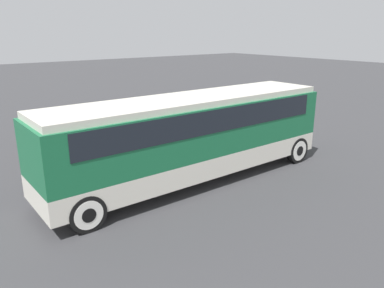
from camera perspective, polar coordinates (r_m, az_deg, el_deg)
name	(u,v)px	position (r m, az deg, el deg)	size (l,w,h in m)	color
ground_plane	(192,180)	(14.46, 0.00, -5.54)	(120.00, 120.00, 0.00)	#38383A
tour_bus	(194,131)	(13.89, 0.32, 2.06)	(11.52, 2.67, 3.24)	silver
parked_car_near	(186,110)	(23.82, -0.85, 5.21)	(4.40, 1.83, 1.38)	#2D5638
parked_car_mid	(85,132)	(19.02, -16.00, 1.71)	(4.31, 1.81, 1.51)	#7A6B5B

